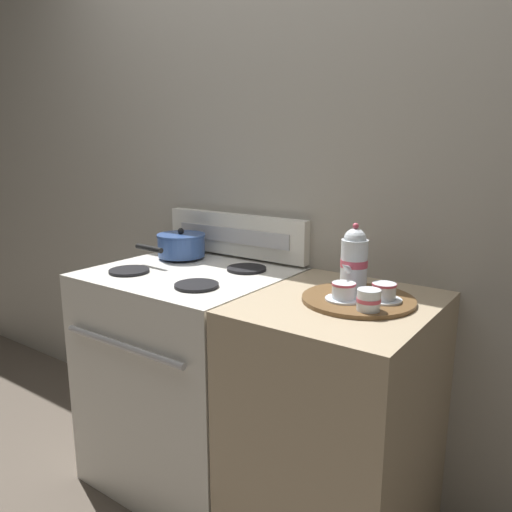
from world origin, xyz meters
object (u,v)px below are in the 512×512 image
at_px(teacup_left, 344,291).
at_px(creamer_jug, 369,300).
at_px(teapot, 354,260).
at_px(serving_tray, 358,299).
at_px(teacup_right, 384,292).
at_px(stove, 192,375).
at_px(saucepan, 181,245).

bearing_deg(teacup_left, creamer_jug, -25.01).
bearing_deg(teacup_left, teapot, 99.37).
height_order(teacup_left, creamer_jug, creamer_jug).
distance_m(serving_tray, teacup_right, 0.09).
height_order(teapot, teacup_left, teapot).
distance_m(stove, serving_tray, 0.84).
bearing_deg(teapot, teacup_left, -80.63).
height_order(stove, teacup_right, teacup_right).
distance_m(teacup_left, creamer_jug, 0.11).
height_order(teacup_right, creamer_jug, creamer_jug).
distance_m(saucepan, creamer_jug, 0.98).
bearing_deg(teacup_right, teacup_left, -147.48).
distance_m(saucepan, teacup_left, 0.87).
bearing_deg(creamer_jug, stove, 174.81).
height_order(serving_tray, teapot, teapot).
relative_size(serving_tray, teapot, 1.57).
bearing_deg(saucepan, teapot, -4.14).
bearing_deg(teapot, stove, -172.83).
height_order(teapot, creamer_jug, teapot).
height_order(serving_tray, creamer_jug, creamer_jug).
distance_m(serving_tray, teapot, 0.13).
bearing_deg(creamer_jug, saucepan, 167.36).
bearing_deg(stove, saucepan, 140.82).
distance_m(serving_tray, creamer_jug, 0.13).
distance_m(teapot, creamer_jug, 0.21).
bearing_deg(serving_tray, teacup_right, 10.22).
xyz_separation_m(teacup_left, teacup_right, (0.10, 0.07, 0.00)).
relative_size(stove, teapot, 3.95).
distance_m(teacup_right, creamer_jug, 0.11).
relative_size(teapot, teacup_left, 2.01).
height_order(saucepan, creamer_jug, saucepan).
relative_size(stove, creamer_jug, 12.70).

